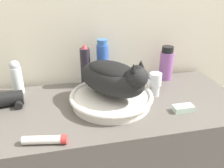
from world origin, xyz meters
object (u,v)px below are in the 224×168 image
(cream_tube, at_px, (45,140))
(soap_bar, at_px, (183,108))
(hair_dryer, at_px, (8,100))
(cat, at_px, (113,77))
(faucet, at_px, (154,83))
(mouthwash_bottle, at_px, (166,64))
(deodorant_stick, at_px, (17,77))
(shampoo_bottle_tall, at_px, (103,63))
(hairspray_can_black, at_px, (85,67))

(cream_tube, bearing_deg, soap_bar, 9.15)
(hair_dryer, bearing_deg, cat, 163.75)
(faucet, bearing_deg, cream_tube, 19.55)
(mouthwash_bottle, xyz_separation_m, hair_dryer, (-0.77, -0.12, -0.06))
(faucet, distance_m, deodorant_stick, 0.63)
(shampoo_bottle_tall, relative_size, cream_tube, 1.56)
(deodorant_stick, distance_m, shampoo_bottle_tall, 0.40)
(cat, height_order, hair_dryer, cat)
(shampoo_bottle_tall, height_order, cream_tube, shampoo_bottle_tall)
(hairspray_can_black, bearing_deg, mouthwash_bottle, -0.00)
(cat, bearing_deg, faucet, 61.52)
(deodorant_stick, bearing_deg, hair_dryer, -103.65)
(mouthwash_bottle, bearing_deg, deodorant_stick, 180.00)
(cat, relative_size, mouthwash_bottle, 2.09)
(faucet, xyz_separation_m, shampoo_bottle_tall, (-0.20, 0.17, 0.05))
(cat, relative_size, cream_tube, 2.48)
(hair_dryer, relative_size, soap_bar, 1.88)
(faucet, bearing_deg, deodorant_stick, -23.02)
(deodorant_stick, xyz_separation_m, soap_bar, (0.68, -0.32, -0.07))
(hairspray_can_black, bearing_deg, soap_bar, -41.88)
(faucet, distance_m, soap_bar, 0.18)
(deodorant_stick, height_order, cream_tube, deodorant_stick)
(soap_bar, bearing_deg, faucet, 115.40)
(shampoo_bottle_tall, bearing_deg, deodorant_stick, 180.00)
(faucet, bearing_deg, shampoo_bottle_tall, -47.44)
(faucet, distance_m, shampoo_bottle_tall, 0.27)
(mouthwash_bottle, xyz_separation_m, hairspray_can_black, (-0.42, 0.00, 0.02))
(shampoo_bottle_tall, height_order, soap_bar, shampoo_bottle_tall)
(faucet, height_order, shampoo_bottle_tall, shampoo_bottle_tall)
(cat, distance_m, hair_dryer, 0.46)
(deodorant_stick, distance_m, cream_tube, 0.43)
(shampoo_bottle_tall, relative_size, hair_dryer, 1.48)
(cat, height_order, faucet, cat)
(mouthwash_bottle, height_order, hairspray_can_black, hairspray_can_black)
(faucet, bearing_deg, cat, 2.01)
(faucet, height_order, mouthwash_bottle, mouthwash_bottle)
(cream_tube, bearing_deg, deodorant_stick, 108.04)
(hairspray_can_black, bearing_deg, deodorant_stick, -180.00)
(hairspray_can_black, relative_size, shampoo_bottle_tall, 0.93)
(hairspray_can_black, distance_m, deodorant_stick, 0.32)
(hairspray_can_black, xyz_separation_m, shampoo_bottle_tall, (0.08, -0.00, 0.01))
(faucet, relative_size, soap_bar, 1.52)
(mouthwash_bottle, distance_m, soap_bar, 0.33)
(faucet, bearing_deg, hairspray_can_black, -37.98)
(faucet, distance_m, hair_dryer, 0.63)
(cat, xyz_separation_m, shampoo_bottle_tall, (-0.01, 0.20, -0.01))
(soap_bar, bearing_deg, cat, 155.76)
(faucet, xyz_separation_m, soap_bar, (0.07, -0.15, -0.05))
(mouthwash_bottle, bearing_deg, soap_bar, -101.16)
(deodorant_stick, xyz_separation_m, shampoo_bottle_tall, (0.40, 0.00, 0.03))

